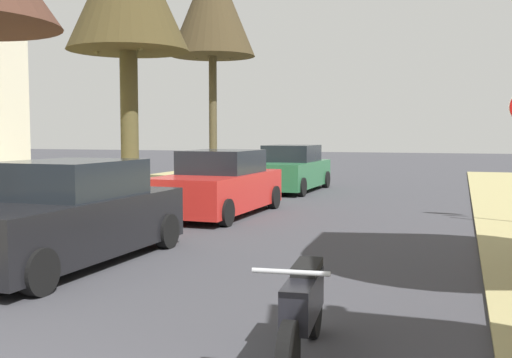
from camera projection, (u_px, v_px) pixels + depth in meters
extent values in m
cylinder|color=#484125|center=(130.00, 126.00, 17.71)|extent=(0.52, 0.52, 4.31)
cylinder|color=#484125|center=(117.00, 32.00, 18.05)|extent=(1.04, 1.46, 1.42)
cylinder|color=#484125|center=(123.00, 22.00, 16.95)|extent=(1.28, 0.58, 1.62)
cylinder|color=#463D27|center=(213.00, 121.00, 22.43)|extent=(0.29, 0.29, 4.74)
cone|color=#382D1B|center=(212.00, 4.00, 22.11)|extent=(3.11, 3.11, 3.76)
cylinder|color=#463D27|center=(229.00, 43.00, 22.18)|extent=(0.46, 1.29, 1.03)
cylinder|color=#463D27|center=(206.00, 37.00, 22.63)|extent=(0.83, 1.00, 1.61)
cylinder|color=#463D27|center=(212.00, 44.00, 22.82)|extent=(1.24, 0.68, 1.16)
cube|color=black|center=(64.00, 226.00, 9.28)|extent=(1.91, 4.44, 0.85)
cube|color=black|center=(72.00, 179.00, 9.44)|extent=(1.64, 2.06, 0.56)
cylinder|color=black|center=(39.00, 272.00, 7.46)|extent=(0.21, 0.60, 0.60)
cylinder|color=black|center=(167.00, 231.00, 10.56)|extent=(0.21, 0.60, 0.60)
cylinder|color=black|center=(82.00, 226.00, 11.15)|extent=(0.21, 0.60, 0.60)
cube|color=red|center=(219.00, 191.00, 14.81)|extent=(1.91, 4.44, 0.85)
cube|color=black|center=(222.00, 162.00, 14.96)|extent=(1.64, 2.06, 0.56)
cylinder|color=black|center=(226.00, 213.00, 12.99)|extent=(0.21, 0.60, 0.60)
cylinder|color=black|center=(154.00, 209.00, 13.58)|extent=(0.21, 0.60, 0.60)
cylinder|color=black|center=(274.00, 197.00, 16.08)|extent=(0.21, 0.60, 0.60)
cylinder|color=black|center=(213.00, 195.00, 16.67)|extent=(0.21, 0.60, 0.60)
cube|color=#28663D|center=(290.00, 174.00, 20.90)|extent=(1.91, 4.44, 0.85)
cube|color=black|center=(292.00, 153.00, 21.05)|extent=(1.64, 2.06, 0.56)
cylinder|color=black|center=(302.00, 187.00, 19.08)|extent=(0.21, 0.60, 0.60)
cylinder|color=black|center=(250.00, 185.00, 19.67)|extent=(0.21, 0.60, 0.60)
cylinder|color=black|center=(326.00, 179.00, 22.18)|extent=(0.21, 0.60, 0.60)
cylinder|color=black|center=(280.00, 178.00, 22.76)|extent=(0.21, 0.60, 0.60)
cylinder|color=black|center=(314.00, 307.00, 5.97)|extent=(0.16, 0.61, 0.60)
cube|color=black|center=(303.00, 298.00, 5.25)|extent=(0.34, 1.03, 0.36)
cube|color=black|center=(307.00, 269.00, 5.48)|extent=(0.27, 0.58, 0.12)
cylinder|color=#9EA0A5|center=(291.00, 272.00, 4.61)|extent=(0.60, 0.10, 0.04)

